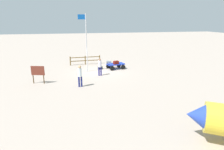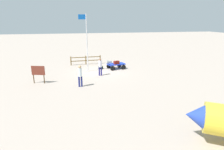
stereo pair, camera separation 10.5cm
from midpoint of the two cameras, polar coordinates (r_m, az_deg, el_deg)
ground_plane at (r=20.54m, az=-3.35°, el=1.06°), size 120.00×120.00×0.00m
luggage_cart at (r=21.45m, az=1.30°, el=2.95°), size 2.04×1.51×0.61m
suitcase_tan at (r=21.14m, az=1.46°, el=3.69°), size 0.65×0.50×0.34m
suitcase_maroon at (r=21.52m, az=-0.65°, el=3.81°), size 0.53×0.40×0.26m
suitcase_olive at (r=21.57m, az=-3.20°, el=2.17°), size 0.53×0.41×0.28m
worker_lead at (r=15.77m, az=-9.17°, el=0.18°), size 0.34×0.32×1.79m
worker_trailing at (r=18.81m, az=-3.32°, el=2.71°), size 0.39×0.39×1.68m
flagpole at (r=20.09m, az=-7.42°, el=10.26°), size 0.82×0.13×5.86m
signboard at (r=17.54m, az=-20.69°, el=0.89°), size 1.11×0.37×1.53m
wooden_fence at (r=23.82m, az=-7.57°, el=4.53°), size 3.69×0.28×1.06m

